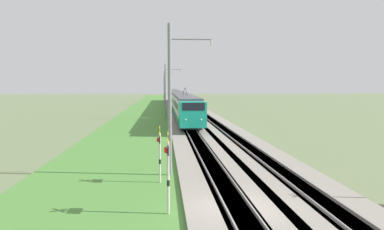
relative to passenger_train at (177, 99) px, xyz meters
The scene contains 13 objects.
ground_plane 65.86m from the passenger_train, behind, with size 400.00×400.00×0.00m, color #6B7A51.
ballast_main 15.97m from the passenger_train, behind, with size 240.00×4.40×0.30m.
ballast_adjacent 16.43m from the passenger_train, 166.24° to the right, with size 240.00×4.40×0.30m.
track_main 15.97m from the passenger_train, behind, with size 240.00×1.57×0.45m.
track_adjacent 16.43m from the passenger_train, 166.24° to the right, with size 240.00×1.57×0.45m.
grass_verge 17.16m from the passenger_train, 158.51° to the left, with size 240.00×9.30×0.12m.
passenger_train is the anchor object (origin of this frame).
crossing_signal_near 65.96m from the passenger_train, behind, with size 0.70×0.23×3.49m.
crossing_signal_aux 61.03m from the passenger_train, behind, with size 0.70×0.23×3.18m.
catenary_mast_near 59.39m from the passenger_train, behind, with size 0.22×2.56×8.88m.
catenary_mast_mid 22.90m from the passenger_train, behind, with size 0.22×2.56×8.60m.
catenary_mast_far 14.40m from the passenger_train, 10.56° to the left, with size 0.22×2.56×8.92m.
catenary_mast_distant 50.72m from the passenger_train, ahead, with size 0.22×2.56×8.47m.
Camera 1 is at (-15.05, 3.05, 5.41)m, focal length 35.00 mm.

